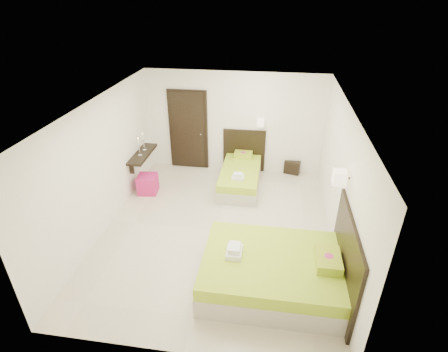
# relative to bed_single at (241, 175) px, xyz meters

# --- Properties ---
(floor) EXTENTS (5.50, 5.50, 0.00)m
(floor) POSITION_rel_bed_single_xyz_m (-0.27, -1.91, -0.28)
(floor) COLOR beige
(floor) RESTS_ON ground
(bed_single) EXTENTS (1.10, 1.83, 1.51)m
(bed_single) POSITION_rel_bed_single_xyz_m (0.00, 0.00, 0.00)
(bed_single) COLOR #BDB4A1
(bed_single) RESTS_ON ground
(bed_double) EXTENTS (2.24, 1.91, 1.85)m
(bed_double) POSITION_rel_bed_single_xyz_m (0.93, -3.25, 0.05)
(bed_double) COLOR #BDB4A1
(bed_double) RESTS_ON ground
(nightstand) EXTENTS (0.47, 0.44, 0.36)m
(nightstand) POSITION_rel_bed_single_xyz_m (1.30, 0.87, -0.10)
(nightstand) COLOR black
(nightstand) RESTS_ON ground
(ottoman) EXTENTS (0.49, 0.49, 0.44)m
(ottoman) POSITION_rel_bed_single_xyz_m (-2.15, -0.69, -0.06)
(ottoman) COLOR #AF175B
(ottoman) RESTS_ON ground
(door) EXTENTS (1.02, 0.15, 2.14)m
(door) POSITION_rel_bed_single_xyz_m (-1.47, 0.78, 0.77)
(door) COLOR black
(door) RESTS_ON ground
(console_shelf) EXTENTS (0.35, 1.20, 0.78)m
(console_shelf) POSITION_rel_bed_single_xyz_m (-2.36, -0.31, 0.54)
(console_shelf) COLOR black
(console_shelf) RESTS_ON ground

